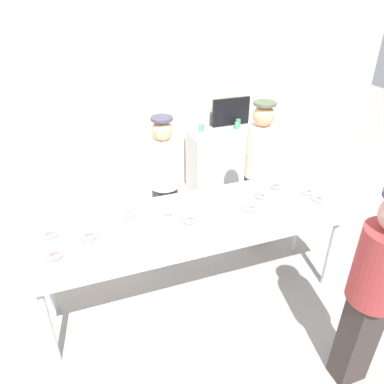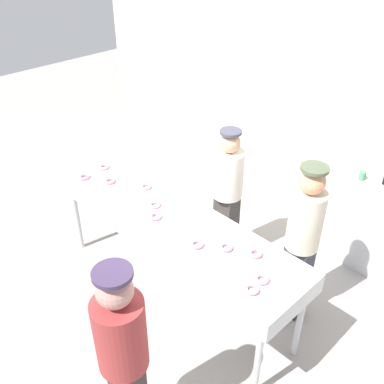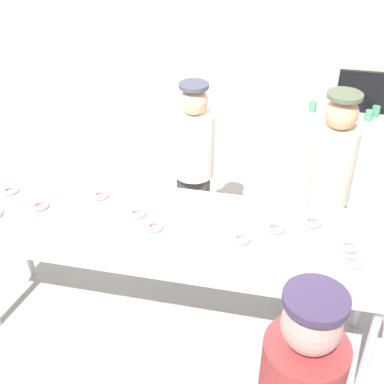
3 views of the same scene
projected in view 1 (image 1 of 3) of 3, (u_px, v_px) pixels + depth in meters
ground_plane at (195, 295)px, 3.68m from camera, size 16.00×16.00×0.00m
back_wall at (134, 94)px, 4.90m from camera, size 8.00×0.12×2.86m
fryer_conveyor at (195, 221)px, 3.22m from camera, size 2.85×0.74×1.00m
strawberry_donut_0 at (168, 216)px, 3.10m from camera, size 0.14×0.14×0.03m
strawberry_donut_1 at (89, 236)px, 2.86m from camera, size 0.16×0.16×0.03m
strawberry_donut_2 at (249, 208)px, 3.21m from camera, size 0.16×0.16×0.03m
strawberry_donut_3 at (307, 192)px, 3.45m from camera, size 0.13×0.13×0.03m
strawberry_donut_4 at (50, 235)px, 2.87m from camera, size 0.16×0.16×0.03m
strawberry_donut_5 at (55, 255)px, 2.66m from camera, size 0.15×0.15×0.03m
strawberry_donut_6 at (128, 214)px, 3.13m from camera, size 0.17×0.17×0.03m
strawberry_donut_7 at (189, 220)px, 3.05m from camera, size 0.17×0.17×0.03m
strawberry_donut_8 at (276, 186)px, 3.55m from camera, size 0.15×0.15×0.03m
strawberry_donut_9 at (318, 199)px, 3.34m from camera, size 0.17×0.17×0.03m
strawberry_donut_10 at (261, 196)px, 3.39m from camera, size 0.17×0.17×0.03m
worker_baker at (164, 181)px, 3.90m from camera, size 0.32×0.32×1.60m
worker_assistant at (258, 168)px, 4.06m from camera, size 0.31×0.31×1.68m
customer_waiting at (375, 285)px, 2.46m from camera, size 0.35×0.35×1.68m
prep_counter at (234, 159)px, 5.42m from camera, size 1.36×0.51×0.91m
paper_cup_0 at (238, 123)px, 5.31m from camera, size 0.07×0.07×0.10m
paper_cup_1 at (237, 126)px, 5.20m from camera, size 0.07×0.07×0.10m
paper_cup_2 at (201, 128)px, 5.12m from camera, size 0.07×0.07×0.10m
menu_display at (231, 112)px, 5.25m from camera, size 0.57×0.04×0.40m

